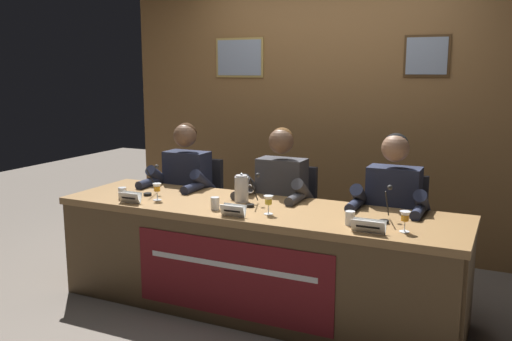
% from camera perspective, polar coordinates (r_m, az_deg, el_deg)
% --- Properties ---
extents(ground_plane, '(12.00, 12.00, 0.00)m').
position_cam_1_polar(ground_plane, '(4.05, 0.00, -13.83)').
color(ground_plane, '#70665B').
extents(wall_back_panelled, '(4.04, 0.14, 2.60)m').
position_cam_1_polar(wall_back_panelled, '(5.13, 7.38, 6.33)').
color(wall_back_panelled, brown).
rests_on(wall_back_panelled, ground_plane).
extents(conference_table, '(2.84, 0.79, 0.73)m').
position_cam_1_polar(conference_table, '(3.78, -0.69, -7.54)').
color(conference_table, olive).
rests_on(conference_table, ground_plane).
extents(chair_left, '(0.44, 0.44, 0.91)m').
position_cam_1_polar(chair_left, '(4.76, -6.27, -4.47)').
color(chair_left, black).
rests_on(chair_left, ground_plane).
extents(panelist_left, '(0.51, 0.48, 1.24)m').
position_cam_1_polar(panelist_left, '(4.54, -7.66, -1.67)').
color(panelist_left, black).
rests_on(panelist_left, ground_plane).
extents(nameplate_left, '(0.17, 0.06, 0.08)m').
position_cam_1_polar(nameplate_left, '(3.98, -12.89, -2.74)').
color(nameplate_left, white).
rests_on(nameplate_left, conference_table).
extents(juice_glass_left, '(0.06, 0.06, 0.12)m').
position_cam_1_polar(juice_glass_left, '(4.02, -10.21, -1.85)').
color(juice_glass_left, white).
rests_on(juice_glass_left, conference_table).
extents(water_cup_left, '(0.06, 0.06, 0.08)m').
position_cam_1_polar(water_cup_left, '(4.12, -13.66, -2.36)').
color(water_cup_left, silver).
rests_on(water_cup_left, conference_table).
extents(microphone_left, '(0.06, 0.17, 0.22)m').
position_cam_1_polar(microphone_left, '(4.21, -10.85, -1.47)').
color(microphone_left, black).
rests_on(microphone_left, conference_table).
extents(chair_center, '(0.44, 0.44, 0.91)m').
position_cam_1_polar(chair_center, '(4.39, 3.23, -5.71)').
color(chair_center, black).
rests_on(chair_center, ground_plane).
extents(panelist_center, '(0.51, 0.48, 1.24)m').
position_cam_1_polar(panelist_center, '(4.14, 2.23, -2.74)').
color(panelist_center, black).
rests_on(panelist_center, ground_plane).
extents(nameplate_center, '(0.17, 0.06, 0.08)m').
position_cam_1_polar(nameplate_center, '(3.53, -2.37, -4.16)').
color(nameplate_center, white).
rests_on(nameplate_center, conference_table).
extents(juice_glass_center, '(0.06, 0.06, 0.12)m').
position_cam_1_polar(juice_glass_center, '(3.58, 1.30, -3.22)').
color(juice_glass_center, white).
rests_on(juice_glass_center, conference_table).
extents(water_cup_center, '(0.06, 0.06, 0.08)m').
position_cam_1_polar(water_cup_center, '(3.72, -4.26, -3.48)').
color(water_cup_center, silver).
rests_on(water_cup_center, conference_table).
extents(microphone_center, '(0.06, 0.17, 0.22)m').
position_cam_1_polar(microphone_center, '(3.80, -0.36, -2.57)').
color(microphone_center, black).
rests_on(microphone_center, conference_table).
extents(chair_right, '(0.44, 0.44, 0.91)m').
position_cam_1_polar(chair_right, '(4.17, 14.18, -6.94)').
color(chair_right, black).
rests_on(chair_right, ground_plane).
extents(panelist_right, '(0.51, 0.48, 1.24)m').
position_cam_1_polar(panelist_right, '(3.90, 13.78, -3.88)').
color(panelist_right, black).
rests_on(panelist_right, ground_plane).
extents(nameplate_right, '(0.20, 0.06, 0.08)m').
position_cam_1_polar(nameplate_right, '(3.25, 11.57, -5.67)').
color(nameplate_right, white).
rests_on(nameplate_right, conference_table).
extents(juice_glass_right, '(0.06, 0.06, 0.12)m').
position_cam_1_polar(juice_glass_right, '(3.31, 15.16, -4.73)').
color(juice_glass_right, white).
rests_on(juice_glass_right, conference_table).
extents(water_cup_right, '(0.06, 0.06, 0.08)m').
position_cam_1_polar(water_cup_right, '(3.40, 9.71, -4.94)').
color(water_cup_right, silver).
rests_on(water_cup_right, conference_table).
extents(microphone_right, '(0.06, 0.17, 0.22)m').
position_cam_1_polar(microphone_right, '(3.50, 13.32, -3.99)').
color(microphone_right, black).
rests_on(microphone_right, conference_table).
extents(water_pitcher_central, '(0.15, 0.10, 0.21)m').
position_cam_1_polar(water_pitcher_central, '(3.91, -1.49, -1.89)').
color(water_pitcher_central, silver).
rests_on(water_pitcher_central, conference_table).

